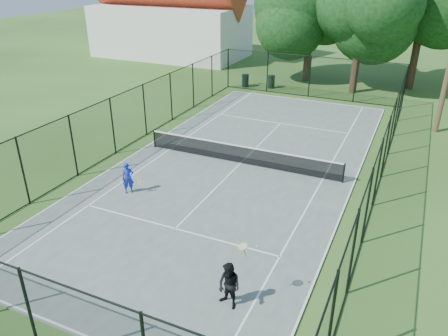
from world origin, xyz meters
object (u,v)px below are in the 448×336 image
at_px(tennis_net, 241,154).
at_px(trash_bin_left, 245,81).
at_px(trash_bin_right, 271,82).
at_px(player_black, 229,286).
at_px(player_blue, 128,178).

relative_size(tennis_net, trash_bin_left, 10.31).
bearing_deg(trash_bin_right, player_black, -73.85).
bearing_deg(player_blue, player_black, -33.66).
bearing_deg(player_blue, trash_bin_left, 96.34).
height_order(tennis_net, player_black, player_black).
height_order(tennis_net, player_blue, player_blue).
xyz_separation_m(trash_bin_left, player_black, (8.78, -22.93, 0.31)).
relative_size(tennis_net, player_black, 4.98).
distance_m(player_blue, player_black, 8.09).
relative_size(trash_bin_left, player_black, 0.48).
bearing_deg(trash_bin_left, player_black, -69.04).
bearing_deg(tennis_net, trash_bin_left, 111.18).
distance_m(trash_bin_right, player_blue, 18.91).
xyz_separation_m(tennis_net, trash_bin_right, (-3.29, 14.14, -0.07)).
xyz_separation_m(trash_bin_left, player_blue, (2.05, -18.44, 0.25)).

